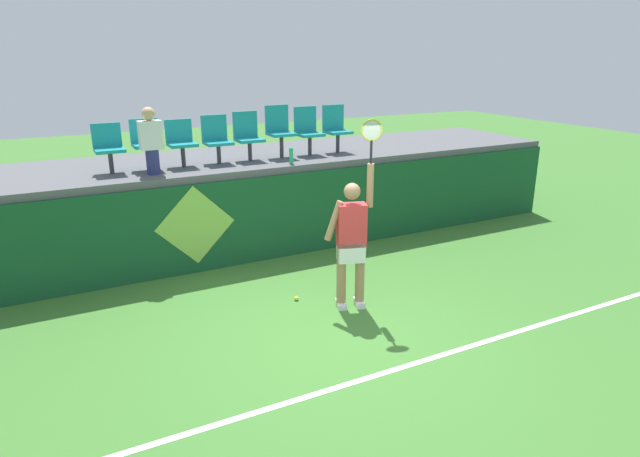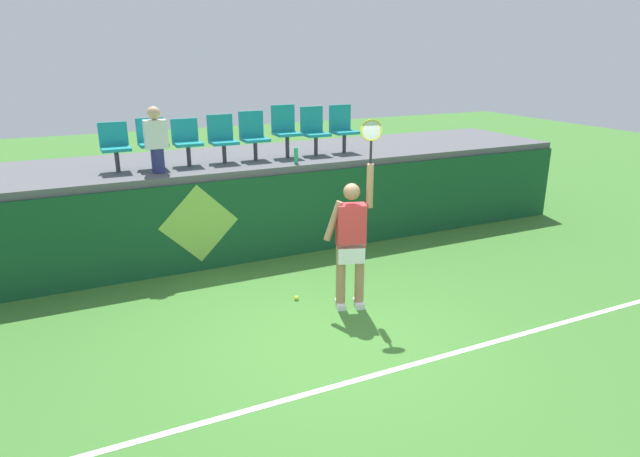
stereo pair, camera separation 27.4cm
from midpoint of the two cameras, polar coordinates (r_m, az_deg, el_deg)
name	(u,v)px [view 2 (the right image)]	position (r m, az deg, el deg)	size (l,w,h in m)	color
ground_plane	(334,338)	(6.93, 2.67, -11.33)	(40.00, 40.00, 0.00)	#3D752D
court_back_wall	(255,219)	(9.17, -5.94, 1.00)	(13.05, 0.20, 1.44)	#144C28
spectator_platform	(233,160)	(10.07, -8.33, 7.04)	(13.05, 2.45, 0.12)	#56565B
court_baseline_stripe	(372,376)	(6.25, 6.76, -15.02)	(11.75, 0.08, 0.01)	white
tennis_player	(351,239)	(7.33, 4.35, -1.13)	(0.73, 0.36, 2.58)	white
tennis_ball	(296,298)	(7.87, -1.47, -7.26)	(0.07, 0.07, 0.07)	#D1E533
water_bottle	(296,156)	(9.35, -1.67, 7.59)	(0.07, 0.07, 0.27)	#26B272
stadium_chair_0	(115,144)	(9.23, -19.81, 8.26)	(0.44, 0.42, 0.76)	#38383D
stadium_chair_1	(152,140)	(9.30, -16.29, 8.85)	(0.44, 0.42, 0.80)	#38383D
stadium_chair_2	(187,140)	(9.40, -12.92, 9.02)	(0.44, 0.42, 0.76)	#38383D
stadium_chair_3	(222,137)	(9.56, -9.35, 9.39)	(0.44, 0.42, 0.80)	#38383D
stadium_chair_4	(253,134)	(9.72, -6.15, 9.77)	(0.44, 0.42, 0.83)	#38383D
stadium_chair_5	(285,128)	(9.93, -2.83, 10.38)	(0.44, 0.42, 0.91)	#38383D
stadium_chair_6	(314,129)	(10.16, 0.16, 10.35)	(0.44, 0.42, 0.87)	#38383D
stadium_chair_7	(342,127)	(10.42, 3.12, 10.54)	(0.44, 0.42, 0.87)	#38383D
spectator_0	(156,139)	(8.90, -15.89, 9.01)	(0.34, 0.21, 1.03)	navy
wall_signage_mount	(203,270)	(9.07, -11.31, -4.30)	(1.27, 0.01, 1.43)	#144C28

